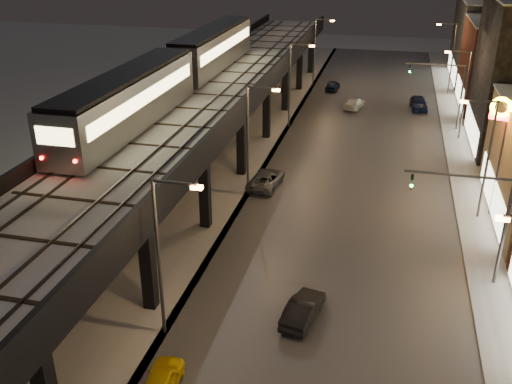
# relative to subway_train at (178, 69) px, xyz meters

# --- Properties ---
(road_surface) EXTENTS (17.00, 120.00, 0.06)m
(road_surface) POSITION_rel_subway_train_xyz_m (16.00, -2.05, -8.50)
(road_surface) COLOR #46474D
(road_surface) RESTS_ON ground
(sidewalk_right) EXTENTS (4.00, 120.00, 0.14)m
(sidewalk_right) POSITION_rel_subway_train_xyz_m (26.00, -2.05, -8.46)
(sidewalk_right) COLOR #9FA1A8
(sidewalk_right) RESTS_ON ground
(under_viaduct_pavement) EXTENTS (11.00, 120.00, 0.06)m
(under_viaduct_pavement) POSITION_rel_subway_train_xyz_m (2.50, -2.05, -8.50)
(under_viaduct_pavement) COLOR #9FA1A8
(under_viaduct_pavement) RESTS_ON ground
(elevated_viaduct) EXTENTS (9.00, 100.00, 6.30)m
(elevated_viaduct) POSITION_rel_subway_train_xyz_m (2.50, -5.20, -2.91)
(elevated_viaduct) COLOR black
(elevated_viaduct) RESTS_ON ground
(viaduct_trackbed) EXTENTS (8.40, 100.00, 0.32)m
(viaduct_trackbed) POSITION_rel_subway_train_xyz_m (2.49, -5.08, -2.14)
(viaduct_trackbed) COLOR #B2B7C1
(viaduct_trackbed) RESTS_ON elevated_viaduct
(viaduct_parapet_streetside) EXTENTS (0.30, 100.00, 1.10)m
(viaduct_parapet_streetside) POSITION_rel_subway_train_xyz_m (6.85, -5.05, -1.68)
(viaduct_parapet_streetside) COLOR black
(viaduct_parapet_streetside) RESTS_ON elevated_viaduct
(viaduct_parapet_far) EXTENTS (0.30, 100.00, 1.10)m
(viaduct_parapet_far) POSITION_rel_subway_train_xyz_m (-1.85, -5.05, -1.68)
(viaduct_parapet_far) COLOR black
(viaduct_parapet_far) RESTS_ON elevated_viaduct
(building_f) EXTENTS (12.20, 16.20, 11.16)m
(building_f) POSITION_rel_subway_train_xyz_m (32.49, 38.95, -2.95)
(building_f) COLOR #282828
(building_f) RESTS_ON ground
(streetlight_left_1) EXTENTS (2.57, 0.28, 9.00)m
(streetlight_left_1) POSITION_rel_subway_train_xyz_m (8.07, -24.05, -3.29)
(streetlight_left_1) COLOR #38383A
(streetlight_left_1) RESTS_ON ground
(streetlight_left_2) EXTENTS (2.57, 0.28, 9.00)m
(streetlight_left_2) POSITION_rel_subway_train_xyz_m (8.07, -6.05, -3.29)
(streetlight_left_2) COLOR #38383A
(streetlight_left_2) RESTS_ON ground
(streetlight_right_2) EXTENTS (2.56, 0.28, 9.00)m
(streetlight_right_2) POSITION_rel_subway_train_xyz_m (25.23, -6.05, -3.29)
(streetlight_right_2) COLOR #38383A
(streetlight_right_2) RESTS_ON ground
(streetlight_left_3) EXTENTS (2.57, 0.28, 9.00)m
(streetlight_left_3) POSITION_rel_subway_train_xyz_m (8.07, 11.95, -3.29)
(streetlight_left_3) COLOR #38383A
(streetlight_left_3) RESTS_ON ground
(streetlight_right_3) EXTENTS (2.56, 0.28, 9.00)m
(streetlight_right_3) POSITION_rel_subway_train_xyz_m (25.23, 11.95, -3.29)
(streetlight_right_3) COLOR #38383A
(streetlight_right_3) RESTS_ON ground
(streetlight_left_4) EXTENTS (2.57, 0.28, 9.00)m
(streetlight_left_4) POSITION_rel_subway_train_xyz_m (8.07, 29.95, -3.29)
(streetlight_left_4) COLOR #38383A
(streetlight_left_4) RESTS_ON ground
(streetlight_right_4) EXTENTS (2.56, 0.28, 9.00)m
(streetlight_right_4) POSITION_rel_subway_train_xyz_m (25.23, 29.95, -3.29)
(streetlight_right_4) COLOR #38383A
(streetlight_right_4) RESTS_ON ground
(traffic_light_rig_a) EXTENTS (6.10, 0.34, 7.00)m
(traffic_light_rig_a) POSITION_rel_subway_train_xyz_m (24.34, -15.05, -4.03)
(traffic_light_rig_a) COLOR #38383A
(traffic_light_rig_a) RESTS_ON ground
(traffic_light_rig_b) EXTENTS (6.10, 0.34, 7.00)m
(traffic_light_rig_b) POSITION_rel_subway_train_xyz_m (24.34, 14.95, -4.03)
(traffic_light_rig_b) COLOR #38383A
(traffic_light_rig_b) RESTS_ON ground
(subway_train) EXTENTS (3.21, 39.43, 3.85)m
(subway_train) POSITION_rel_subway_train_xyz_m (0.00, 0.00, 0.00)
(subway_train) COLOR gray
(subway_train) RESTS_ON viaduct_trackbed
(car_taxi) EXTENTS (1.88, 3.88, 1.28)m
(car_taxi) POSITION_rel_subway_train_xyz_m (9.34, -28.24, -7.89)
(car_taxi) COLOR yellow
(car_taxi) RESTS_ON ground
(car_near_white) EXTENTS (2.13, 4.22, 1.33)m
(car_near_white) POSITION_rel_subway_train_xyz_m (14.80, -21.20, -7.86)
(car_near_white) COLOR black
(car_near_white) RESTS_ON ground
(car_mid_silver) EXTENTS (2.61, 4.96, 1.33)m
(car_mid_silver) POSITION_rel_subway_train_xyz_m (8.89, -4.25, -7.86)
(car_mid_silver) COLOR #555962
(car_mid_silver) RESTS_ON ground
(car_mid_dark) EXTENTS (2.70, 4.72, 1.29)m
(car_mid_dark) POSITION_rel_subway_train_xyz_m (14.18, 20.50, -7.89)
(car_mid_dark) COLOR silver
(car_mid_dark) RESTS_ON ground
(car_far_white) EXTENTS (1.77, 3.92, 1.31)m
(car_far_white) POSITION_rel_subway_train_xyz_m (10.65, 28.44, -7.88)
(car_far_white) COLOR black
(car_far_white) RESTS_ON ground
(car_onc_red) EXTENTS (2.27, 4.64, 1.53)m
(car_onc_red) POSITION_rel_subway_train_xyz_m (21.67, 21.96, -7.77)
(car_onc_red) COLOR #151E40
(car_onc_red) RESTS_ON ground
(sign_mcdonalds) EXTENTS (2.69, 0.69, 9.07)m
(sign_mcdonalds) POSITION_rel_subway_train_xyz_m (26.50, -5.21, -1.29)
(sign_mcdonalds) COLOR #38383A
(sign_mcdonalds) RESTS_ON ground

